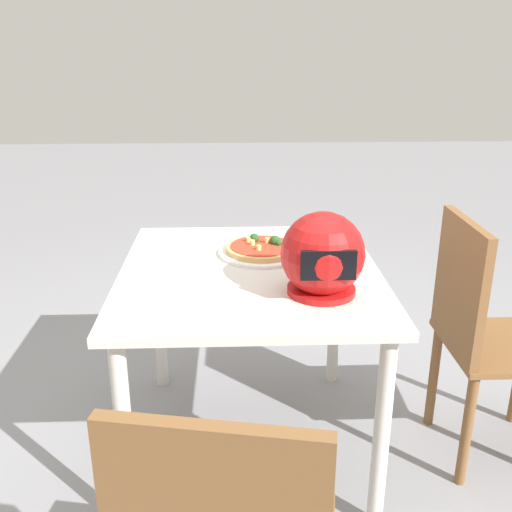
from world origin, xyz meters
name	(u,v)px	position (x,y,z in m)	size (l,w,h in m)	color
ground_plane	(250,441)	(0.00, 0.00, 0.00)	(14.00, 14.00, 0.00)	gray
dining_table	(250,293)	(0.00, 0.00, 0.62)	(0.88, 0.96, 0.71)	beige
pizza_plate	(262,252)	(-0.05, -0.15, 0.72)	(0.32, 0.32, 0.01)	white
pizza	(262,248)	(-0.05, -0.15, 0.74)	(0.26, 0.26, 0.05)	tan
motorcycle_helmet	(323,256)	(-0.21, 0.21, 0.83)	(0.26, 0.26, 0.26)	#B21414
chair_side	(481,329)	(-0.80, 0.08, 0.51)	(0.40, 0.40, 0.90)	brown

